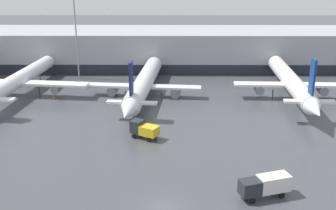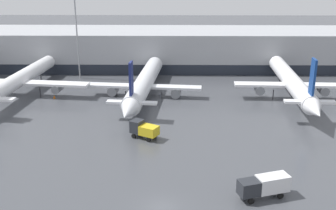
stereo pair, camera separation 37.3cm
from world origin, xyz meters
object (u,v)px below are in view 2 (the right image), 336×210
at_px(service_truck_0, 144,129).
at_px(traffic_cone_1, 54,97).
at_px(parked_jet_0, 144,83).
at_px(apron_light_mast_4, 75,10).
at_px(parked_jet_2, 19,80).
at_px(service_truck_3, 264,185).
at_px(parked_jet_1, 292,82).

xyz_separation_m(service_truck_0, traffic_cone_1, (-18.35, 18.44, -1.13)).
relative_size(parked_jet_0, apron_light_mast_4, 1.98).
xyz_separation_m(parked_jet_0, parked_jet_2, (-24.20, 0.12, 0.53)).
bearing_deg(traffic_cone_1, service_truck_3, -46.57).
xyz_separation_m(traffic_cone_1, apron_light_mast_4, (1.91, 14.33, 14.53)).
bearing_deg(parked_jet_0, service_truck_0, -170.99).
bearing_deg(apron_light_mast_4, service_truck_3, -57.74).
relative_size(parked_jet_1, service_truck_0, 8.06).
bearing_deg(parked_jet_2, apron_light_mast_4, -28.64).
distance_m(service_truck_3, apron_light_mast_4, 59.51).
xyz_separation_m(parked_jet_1, service_truck_3, (-12.14, -34.96, -1.78)).
bearing_deg(service_truck_3, service_truck_0, -66.30).
height_order(service_truck_0, apron_light_mast_4, apron_light_mast_4).
relative_size(parked_jet_2, service_truck_0, 7.83).
relative_size(parked_jet_2, service_truck_3, 5.85).
bearing_deg(parked_jet_1, service_truck_3, 163.01).
bearing_deg(service_truck_0, parked_jet_1, -115.43).
distance_m(parked_jet_1, parked_jet_2, 52.09).
distance_m(parked_jet_1, service_truck_3, 37.05).
xyz_separation_m(service_truck_0, service_truck_3, (14.52, -16.27, 0.09)).
relative_size(service_truck_0, service_truck_3, 0.75).
height_order(parked_jet_2, traffic_cone_1, parked_jet_2).
bearing_deg(parked_jet_2, parked_jet_0, -83.86).
bearing_deg(apron_light_mast_4, parked_jet_1, -18.09).
height_order(parked_jet_1, traffic_cone_1, parked_jet_1).
height_order(parked_jet_2, service_truck_0, parked_jet_2).
height_order(parked_jet_0, parked_jet_2, parked_jet_2).
bearing_deg(apron_light_mast_4, parked_jet_0, -40.27).
bearing_deg(parked_jet_0, apron_light_mast_4, 55.23).
bearing_deg(traffic_cone_1, parked_jet_2, 167.65).
bearing_deg(service_truck_3, parked_jet_2, -60.27).
bearing_deg(service_truck_0, parked_jet_0, -56.96).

